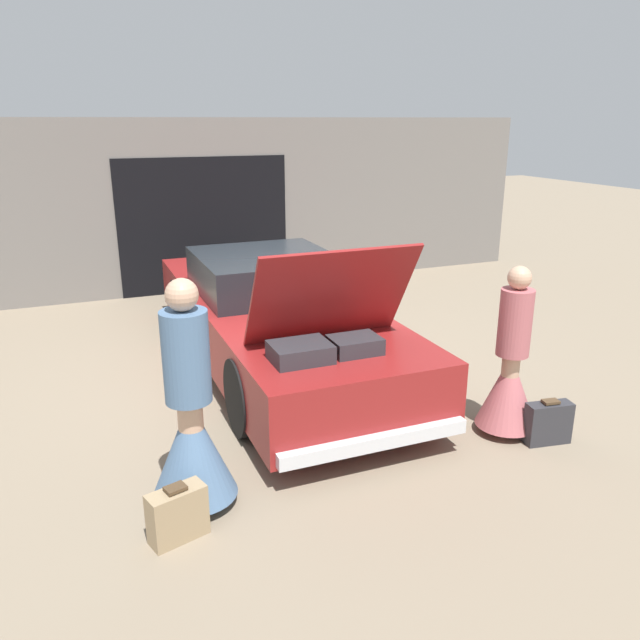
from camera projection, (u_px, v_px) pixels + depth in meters
The scene contains 7 objects.
ground_plane at pixel (275, 363), 7.42m from camera, with size 40.00×40.00×0.00m, color #7F705B.
garage_wall_back at pixel (203, 207), 10.24m from camera, with size 12.00×0.14×2.80m.
car at pixel (274, 317), 7.25m from camera, with size 1.80×5.21×1.74m.
person_left at pixel (191, 429), 4.54m from camera, with size 0.64×0.64×1.75m.
person_right at pixel (510, 375), 5.64m from camera, with size 0.55×0.55×1.58m.
suitcase_beside_left_person at pixel (178, 514), 4.27m from camera, with size 0.43×0.28×0.41m.
suitcase_beside_right_person at pixel (548, 423), 5.55m from camera, with size 0.43×0.21×0.41m.
Camera 1 is at (-2.11, -6.59, 2.77)m, focal length 35.00 mm.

